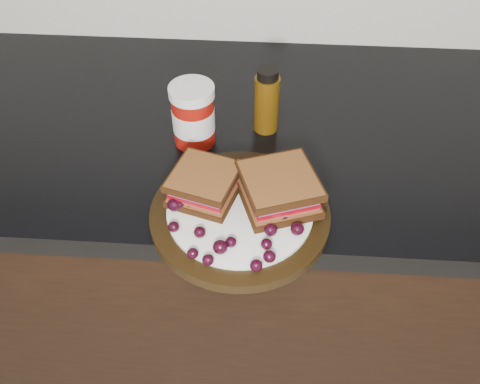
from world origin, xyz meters
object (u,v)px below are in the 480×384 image
(sandwich_left, at_px, (204,184))
(plate, at_px, (240,215))
(condiment_jar, at_px, (193,115))
(oil_bottle, at_px, (267,100))

(sandwich_left, bearing_deg, plate, -8.15)
(condiment_jar, bearing_deg, plate, -62.98)
(plate, xyz_separation_m, condiment_jar, (-0.09, 0.18, 0.05))
(oil_bottle, bearing_deg, condiment_jar, -160.49)
(plate, relative_size, sandwich_left, 2.86)
(plate, height_order, oil_bottle, oil_bottle)
(plate, distance_m, condiment_jar, 0.21)
(oil_bottle, bearing_deg, sandwich_left, -113.76)
(plate, relative_size, condiment_jar, 2.43)
(plate, distance_m, oil_bottle, 0.24)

